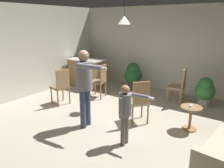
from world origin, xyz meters
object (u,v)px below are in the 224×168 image
(dining_chair_centre_back, at_px, (100,80))
(dining_chair_by_counter, at_px, (179,85))
(person_child, at_px, (125,109))
(potted_plant_by_wall, at_px, (133,75))
(person_adult, at_px, (85,81))
(kitchen_counter, at_px, (86,72))
(side_table_by_couch, at_px, (191,115))
(potted_plant_corner, at_px, (205,90))
(dining_chair_near_wall, at_px, (61,85))
(spare_remote_on_table, at_px, (191,106))
(dining_chair_spare, at_px, (139,100))

(dining_chair_centre_back, bearing_deg, dining_chair_by_counter, -81.35)
(person_child, bearing_deg, dining_chair_centre_back, -132.50)
(dining_chair_by_counter, bearing_deg, potted_plant_by_wall, 69.30)
(person_adult, height_order, potted_plant_by_wall, person_adult)
(person_child, bearing_deg, potted_plant_by_wall, -152.97)
(kitchen_counter, relative_size, side_table_by_couch, 2.42)
(person_adult, bearing_deg, potted_plant_corner, 140.75)
(kitchen_counter, height_order, dining_chair_near_wall, dining_chair_near_wall)
(potted_plant_corner, bearing_deg, kitchen_counter, -175.08)
(person_child, distance_m, spare_remote_on_table, 1.53)
(person_adult, relative_size, dining_chair_centre_back, 1.67)
(person_adult, relative_size, spare_remote_on_table, 12.86)
(potted_plant_by_wall, relative_size, spare_remote_on_table, 6.98)
(side_table_by_couch, distance_m, spare_remote_on_table, 0.21)
(dining_chair_centre_back, bearing_deg, potted_plant_corner, -81.66)
(dining_chair_centre_back, distance_m, potted_plant_corner, 2.94)
(potted_plant_corner, bearing_deg, dining_chair_near_wall, -147.17)
(person_child, distance_m, dining_chair_spare, 0.99)
(dining_chair_near_wall, xyz_separation_m, spare_remote_on_table, (3.32, 0.53, -0.01))
(person_child, bearing_deg, dining_chair_spare, -166.81)
(kitchen_counter, bearing_deg, dining_chair_spare, -28.23)
(dining_chair_by_counter, height_order, dining_chair_spare, same)
(person_adult, xyz_separation_m, dining_chair_spare, (0.86, 0.80, -0.49))
(dining_chair_near_wall, height_order, dining_chair_centre_back, same)
(spare_remote_on_table, bearing_deg, person_child, -122.01)
(person_adult, xyz_separation_m, dining_chair_by_counter, (1.19, 2.49, -0.49))
(dining_chair_spare, distance_m, potted_plant_by_wall, 2.55)
(person_adult, bearing_deg, spare_remote_on_table, 115.80)
(dining_chair_by_counter, xyz_separation_m, dining_chair_near_wall, (-2.62, -1.88, 0.00))
(side_table_by_couch, relative_size, spare_remote_on_table, 4.00)
(person_adult, relative_size, potted_plant_corner, 2.08)
(dining_chair_near_wall, distance_m, dining_chair_centre_back, 1.18)
(kitchen_counter, xyz_separation_m, dining_chair_centre_back, (1.15, -0.69, 0.07))
(dining_chair_spare, distance_m, spare_remote_on_table, 1.09)
(side_table_by_couch, xyz_separation_m, potted_plant_corner, (-0.09, 1.58, 0.12))
(dining_chair_by_counter, distance_m, dining_chair_centre_back, 2.27)
(side_table_by_couch, bearing_deg, spare_remote_on_table, 159.28)
(side_table_by_couch, height_order, dining_chair_spare, dining_chair_spare)
(person_adult, distance_m, person_child, 1.14)
(potted_plant_by_wall, distance_m, spare_remote_on_table, 3.01)
(dining_chair_spare, distance_m, potted_plant_corner, 2.15)
(side_table_by_couch, relative_size, dining_chair_centre_back, 0.52)
(dining_chair_by_counter, xyz_separation_m, dining_chair_centre_back, (-2.12, -0.80, 0.00))
(person_adult, height_order, dining_chair_centre_back, person_adult)
(dining_chair_by_counter, distance_m, dining_chair_near_wall, 3.22)
(kitchen_counter, bearing_deg, spare_remote_on_table, -17.25)
(dining_chair_near_wall, relative_size, potted_plant_by_wall, 1.10)
(person_child, relative_size, dining_chair_spare, 1.16)
(dining_chair_centre_back, bearing_deg, spare_remote_on_table, -112.97)
(side_table_by_couch, height_order, person_adult, person_adult)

